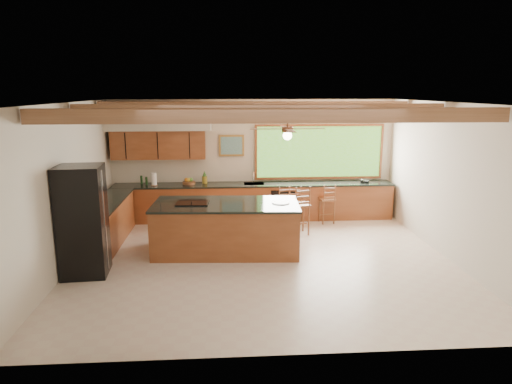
{
  "coord_description": "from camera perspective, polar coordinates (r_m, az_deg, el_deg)",
  "views": [
    {
      "loc": [
        -0.71,
        -8.3,
        3.23
      ],
      "look_at": [
        -0.09,
        0.8,
        1.18
      ],
      "focal_mm": 32.0,
      "sensor_mm": 36.0,
      "label": 1
    }
  ],
  "objects": [
    {
      "name": "island",
      "position": [
        9.28,
        -3.75,
        -4.42
      ],
      "size": [
        2.98,
        1.53,
        1.03
      ],
      "rotation": [
        0.0,
        0.0,
        -0.06
      ],
      "color": "brown",
      "rests_on": "ground"
    },
    {
      "name": "refrigerator",
      "position": [
        8.55,
        -20.85,
        -3.42
      ],
      "size": [
        0.82,
        0.8,
        1.96
      ],
      "rotation": [
        0.0,
        0.0,
        0.07
      ],
      "color": "black",
      "rests_on": "ground"
    },
    {
      "name": "bar_stool_d",
      "position": [
        11.3,
        8.94,
        -1.02
      ],
      "size": [
        0.4,
        0.4,
        0.99
      ],
      "rotation": [
        0.0,
        0.0,
        0.12
      ],
      "color": "brown",
      "rests_on": "ground"
    },
    {
      "name": "counter_run",
      "position": [
        11.17,
        -4.32,
        -1.7
      ],
      "size": [
        7.12,
        3.1,
        1.24
      ],
      "color": "brown",
      "rests_on": "ground"
    },
    {
      "name": "bar_stool_a",
      "position": [
        10.3,
        5.54,
        -1.75
      ],
      "size": [
        0.49,
        0.49,
        1.14
      ],
      "rotation": [
        0.0,
        0.0,
        0.22
      ],
      "color": "brown",
      "rests_on": "ground"
    },
    {
      "name": "bar_stool_b",
      "position": [
        11.11,
        3.3,
        -1.22
      ],
      "size": [
        0.42,
        0.42,
        0.96
      ],
      "rotation": [
        0.0,
        0.0,
        0.28
      ],
      "color": "brown",
      "rests_on": "ground"
    },
    {
      "name": "ground",
      "position": [
        8.94,
        0.94,
        -8.52
      ],
      "size": [
        7.2,
        7.2,
        0.0
      ],
      "primitive_type": "plane",
      "color": "beige",
      "rests_on": "ground"
    },
    {
      "name": "room_shell",
      "position": [
        9.03,
        -0.43,
        6.21
      ],
      "size": [
        7.27,
        6.54,
        3.02
      ],
      "color": "beige",
      "rests_on": "ground"
    },
    {
      "name": "bar_stool_c",
      "position": [
        11.16,
        5.02,
        -1.18
      ],
      "size": [
        0.43,
        0.43,
        0.96
      ],
      "rotation": [
        0.0,
        0.0,
        -0.31
      ],
      "color": "brown",
      "rests_on": "ground"
    }
  ]
}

